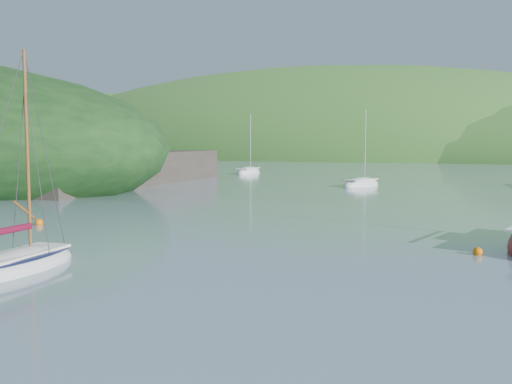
% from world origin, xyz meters
% --- Properties ---
extents(ground, '(700.00, 700.00, 0.00)m').
position_xyz_m(ground, '(0.00, 0.00, 0.00)').
color(ground, slate).
rests_on(ground, ground).
extents(shoreline_hills, '(690.00, 135.00, 56.00)m').
position_xyz_m(shoreline_hills, '(-9.66, 172.42, 0.00)').
color(shoreline_hills, '#306F2A').
rests_on(shoreline_hills, ground).
extents(daysailer_white, '(2.87, 5.71, 8.39)m').
position_xyz_m(daysailer_white, '(-3.79, 0.32, 0.20)').
color(daysailer_white, white).
rests_on(daysailer_white, ground).
extents(distant_sloop_a, '(3.46, 6.42, 8.70)m').
position_xyz_m(distant_sloop_a, '(-4.57, 43.90, 0.16)').
color(distant_sloop_a, white).
rests_on(distant_sloop_a, ground).
extents(distant_sloop_c, '(2.95, 6.83, 9.47)m').
position_xyz_m(distant_sloop_c, '(-26.64, 60.33, 0.17)').
color(distant_sloop_c, white).
rests_on(distant_sloop_c, ground).
extents(mooring_buoys, '(22.88, 9.11, 0.50)m').
position_xyz_m(mooring_buoys, '(-3.26, 6.04, 0.12)').
color(mooring_buoys, '#DA3A79').
rests_on(mooring_buoys, ground).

